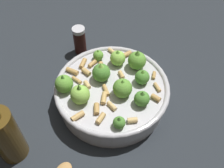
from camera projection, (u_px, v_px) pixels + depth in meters
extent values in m
plane|color=#23282D|center=(112.00, 101.00, 0.71)|extent=(2.40, 2.40, 0.00)
cylinder|color=#B7B7BC|center=(112.00, 94.00, 0.69)|extent=(0.28, 0.28, 0.06)
torus|color=#B7B7BC|center=(112.00, 87.00, 0.66)|extent=(0.29, 0.29, 0.01)
sphere|color=#609E38|center=(64.00, 84.00, 0.64)|extent=(0.04, 0.04, 0.04)
cone|color=#4C8933|center=(63.00, 78.00, 0.62)|extent=(0.02, 0.02, 0.02)
sphere|color=#4C8933|center=(101.00, 73.00, 0.66)|extent=(0.05, 0.05, 0.05)
cone|color=#8CC64C|center=(101.00, 67.00, 0.64)|extent=(0.02, 0.02, 0.02)
sphere|color=#609E38|center=(122.00, 88.00, 0.63)|extent=(0.05, 0.05, 0.05)
cone|color=#609E38|center=(123.00, 82.00, 0.61)|extent=(0.02, 0.02, 0.02)
sphere|color=#4C8933|center=(142.00, 99.00, 0.61)|extent=(0.04, 0.04, 0.04)
cone|color=#4C8933|center=(143.00, 94.00, 0.60)|extent=(0.02, 0.02, 0.02)
sphere|color=#609E38|center=(136.00, 60.00, 0.69)|extent=(0.05, 0.05, 0.05)
cone|color=#609E38|center=(137.00, 53.00, 0.67)|extent=(0.02, 0.02, 0.02)
sphere|color=#4C8933|center=(142.00, 77.00, 0.66)|extent=(0.04, 0.04, 0.04)
cone|color=#609E38|center=(143.00, 72.00, 0.64)|extent=(0.02, 0.02, 0.02)
sphere|color=#8CC64C|center=(80.00, 95.00, 0.62)|extent=(0.05, 0.05, 0.05)
cone|color=#609E38|center=(79.00, 88.00, 0.60)|extent=(0.02, 0.02, 0.02)
sphere|color=#4C8933|center=(119.00, 123.00, 0.58)|extent=(0.03, 0.03, 0.03)
cone|color=#4C8933|center=(119.00, 119.00, 0.57)|extent=(0.02, 0.02, 0.01)
sphere|color=#8CC64C|center=(118.00, 58.00, 0.70)|extent=(0.04, 0.04, 0.04)
cone|color=#609E38|center=(118.00, 53.00, 0.68)|extent=(0.02, 0.02, 0.02)
sphere|color=#609E38|center=(98.00, 55.00, 0.71)|extent=(0.03, 0.03, 0.03)
cone|color=#609E38|center=(98.00, 51.00, 0.70)|extent=(0.01, 0.01, 0.01)
cylinder|color=tan|center=(105.00, 89.00, 0.65)|extent=(0.02, 0.03, 0.01)
cylinder|color=tan|center=(156.00, 98.00, 0.63)|extent=(0.01, 0.02, 0.01)
cylinder|color=tan|center=(121.00, 75.00, 0.68)|extent=(0.02, 0.02, 0.01)
cylinder|color=tan|center=(101.00, 118.00, 0.60)|extent=(0.03, 0.02, 0.01)
cylinder|color=tan|center=(78.00, 116.00, 0.60)|extent=(0.03, 0.02, 0.01)
cylinder|color=tan|center=(101.00, 67.00, 0.70)|extent=(0.03, 0.03, 0.01)
cylinder|color=tan|center=(82.00, 64.00, 0.70)|extent=(0.03, 0.02, 0.01)
cylinder|color=tan|center=(112.00, 106.00, 0.62)|extent=(0.01, 0.03, 0.01)
cylinder|color=tan|center=(87.00, 85.00, 0.66)|extent=(0.02, 0.02, 0.01)
cylinder|color=tan|center=(126.00, 54.00, 0.73)|extent=(0.03, 0.02, 0.01)
cylinder|color=tan|center=(72.00, 71.00, 0.69)|extent=(0.02, 0.04, 0.01)
cylinder|color=tan|center=(104.00, 98.00, 0.63)|extent=(0.03, 0.03, 0.01)
cylinder|color=tan|center=(154.00, 75.00, 0.68)|extent=(0.02, 0.02, 0.01)
cylinder|color=tan|center=(157.00, 87.00, 0.65)|extent=(0.02, 0.03, 0.01)
cylinder|color=tan|center=(132.00, 120.00, 0.59)|extent=(0.03, 0.02, 0.01)
cylinder|color=tan|center=(86.00, 72.00, 0.68)|extent=(0.01, 0.03, 0.01)
cylinder|color=tan|center=(113.00, 52.00, 0.73)|extent=(0.01, 0.03, 0.01)
cylinder|color=tan|center=(77.00, 80.00, 0.67)|extent=(0.01, 0.03, 0.01)
cylinder|color=tan|center=(97.00, 109.00, 0.61)|extent=(0.03, 0.03, 0.01)
cylinder|color=tan|center=(92.00, 63.00, 0.70)|extent=(0.03, 0.01, 0.01)
cylinder|color=#33140F|center=(80.00, 42.00, 0.80)|extent=(0.04, 0.04, 0.08)
cylinder|color=silver|center=(78.00, 30.00, 0.77)|extent=(0.04, 0.04, 0.01)
cylinder|color=#4C3814|center=(6.00, 136.00, 0.56)|extent=(0.06, 0.06, 0.15)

